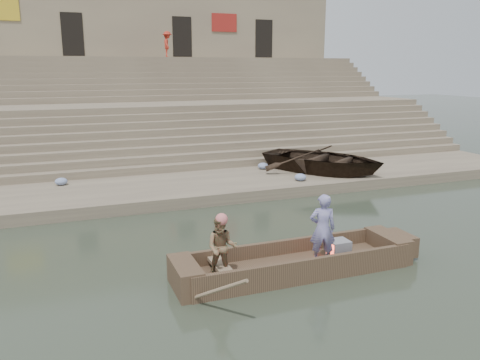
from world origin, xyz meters
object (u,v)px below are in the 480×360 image
main_rowboat (294,268)px  standing_man (323,229)px  pedestrian (167,44)px  television (338,248)px  rowing_man (222,248)px  beached_rowboat (323,159)px

main_rowboat → standing_man: bearing=-15.2°
pedestrian → television: bearing=-170.1°
television → pedestrian: (0.92, 21.80, 5.58)m
rowing_man → pedestrian: (3.85, 21.96, 5.10)m
beached_rowboat → television: bearing=-152.7°
main_rowboat → rowing_man: rowing_man is taller
standing_man → pedestrian: 22.57m
main_rowboat → pedestrian: pedestrian is taller
rowing_man → beached_rowboat: bearing=71.1°
standing_man → rowing_man: bearing=18.5°
television → standing_man: bearing=-163.3°
standing_man → beached_rowboat: 9.08m
standing_man → television: bearing=-144.5°
main_rowboat → pedestrian: (2.06, 21.80, 5.89)m
rowing_man → pedestrian: pedestrian is taller
beached_rowboat → main_rowboat: bearing=-158.9°
television → pedestrian: bearing=87.6°
main_rowboat → pedestrian: 22.68m
main_rowboat → beached_rowboat: bearing=55.9°
standing_man → rowing_man: 2.39m
standing_man → beached_rowboat: (4.60, 7.83, -0.11)m
main_rowboat → rowing_man: (-1.79, -0.15, 0.79)m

